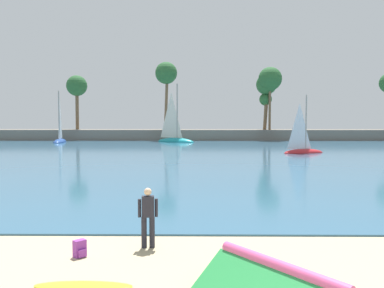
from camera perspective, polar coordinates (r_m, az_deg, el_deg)
The scene contains 9 objects.
sea at distance 59.92m, azimuth 1.33°, elevation 0.20°, with size 220.00×95.84×0.06m, color #33607F.
palm_headland at distance 67.71m, azimuth 3.08°, elevation 3.07°, with size 86.46×6.11×13.00m.
folded_kite at distance 7.94m, azimuth 12.36°, elevation -18.42°, with size 3.45×3.62×0.91m.
person_at_waterline at distance 11.22m, azimuth -6.31°, elevation -10.14°, with size 0.55×0.24×1.67m.
backpack_spare at distance 11.01m, azimuth -15.71°, elevation -14.23°, with size 0.37×0.37×0.44m.
surfboard at distance 9.20m, azimuth -15.28°, elevation -18.98°, with size 2.10×0.52×0.08m, color yellow.
sailboat_near_shore at distance 42.56m, azimuth 15.55°, elevation -0.48°, with size 4.63×2.56×6.43m.
sailboat_mid_bay at distance 63.56m, azimuth -18.36°, elevation 0.91°, with size 2.70×5.94×8.30m.
sailboat_toward_headland at distance 61.15m, azimuth -2.48°, elevation 1.10°, with size 6.59×5.22×9.53m.
Camera 1 is at (-0.78, -2.94, 3.55)m, focal length 37.33 mm.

